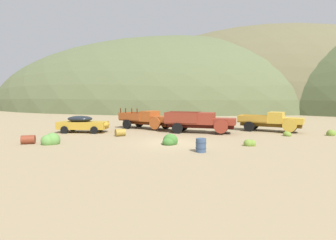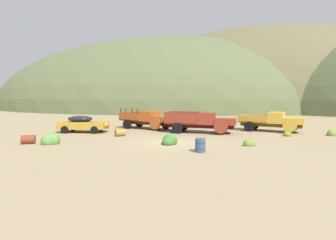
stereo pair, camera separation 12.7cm
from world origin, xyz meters
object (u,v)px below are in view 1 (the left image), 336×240
object	(u,v)px
truck_faded_yellow	(275,121)
oil_drum_by_truck	(28,140)
oil_drum_tipped	(120,133)
oil_drum_foreground	(201,145)
car_mustard	(84,124)
truck_rust_red	(204,122)
truck_oxide_orange	(149,119)

from	to	relation	value
truck_faded_yellow	oil_drum_by_truck	world-z (taller)	truck_faded_yellow
oil_drum_tipped	oil_drum_foreground	xyz separation A→B (m)	(7.37, -5.12, 0.11)
oil_drum_tipped	car_mustard	bearing A→B (deg)	160.27
car_mustard	oil_drum_tipped	size ratio (longest dim) A/B	4.78
truck_rust_red	oil_drum_tipped	bearing A→B (deg)	-147.49
oil_drum_by_truck	oil_drum_tipped	size ratio (longest dim) A/B	1.04
car_mustard	truck_faded_yellow	bearing A→B (deg)	5.52
truck_oxide_orange	car_mustard	bearing A→B (deg)	-123.62
car_mustard	oil_drum_foreground	size ratio (longest dim) A/B	5.92
car_mustard	truck_faded_yellow	xyz separation A→B (m)	(17.44, 4.61, 0.19)
truck_faded_yellow	oil_drum_foreground	size ratio (longest dim) A/B	7.35
truck_faded_yellow	oil_drum_by_truck	size ratio (longest dim) A/B	5.69
car_mustard	oil_drum_by_truck	distance (m)	6.60
oil_drum_by_truck	truck_oxide_orange	bearing A→B (deg)	61.87
car_mustard	truck_rust_red	world-z (taller)	truck_rust_red
truck_rust_red	oil_drum_by_truck	xyz separation A→B (m)	(-11.52, -8.74, -0.72)
truck_faded_yellow	oil_drum_tipped	world-z (taller)	truck_faded_yellow
truck_oxide_orange	truck_faded_yellow	size ratio (longest dim) A/B	0.99
car_mustard	oil_drum_foreground	distance (m)	13.40
truck_rust_red	oil_drum_by_truck	bearing A→B (deg)	-139.14
oil_drum_tipped	oil_drum_by_truck	bearing A→B (deg)	-133.60
car_mustard	oil_drum_tipped	distance (m)	4.55
oil_drum_foreground	car_mustard	bearing A→B (deg)	150.24
car_mustard	truck_oxide_orange	distance (m)	6.48
oil_drum_by_truck	car_mustard	bearing A→B (deg)	85.30
truck_rust_red	oil_drum_tipped	size ratio (longest dim) A/B	6.31
truck_faded_yellow	oil_drum_tipped	bearing A→B (deg)	-137.89
oil_drum_by_truck	oil_drum_tipped	world-z (taller)	same
oil_drum_tipped	truck_rust_red	bearing A→B (deg)	28.82
truck_rust_red	oil_drum_tipped	distance (m)	7.72
car_mustard	oil_drum_tipped	bearing A→B (deg)	-29.02
truck_oxide_orange	truck_rust_red	size ratio (longest dim) A/B	0.93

